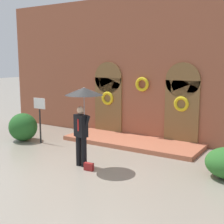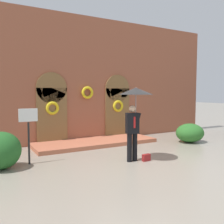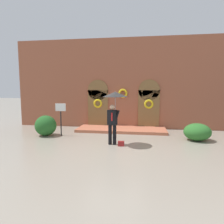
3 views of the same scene
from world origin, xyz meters
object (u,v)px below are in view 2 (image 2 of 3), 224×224
(person_with_umbrella, at_px, (135,102))
(shrub_left, at_px, (1,151))
(handbag, at_px, (146,158))
(sign_post, at_px, (28,127))
(shrub_right, at_px, (190,133))

(person_with_umbrella, relative_size, shrub_left, 2.11)
(handbag, relative_size, sign_post, 0.16)
(handbag, distance_m, shrub_left, 4.40)
(handbag, xyz_separation_m, sign_post, (-3.37, 1.48, 1.05))
(handbag, xyz_separation_m, shrub_left, (-4.17, 1.35, 0.43))
(sign_post, distance_m, shrub_left, 1.02)
(person_with_umbrella, bearing_deg, sign_post, 157.13)
(shrub_right, bearing_deg, handbag, -156.93)
(handbag, bearing_deg, shrub_right, 17.67)
(shrub_left, bearing_deg, handbag, -17.99)
(person_with_umbrella, distance_m, shrub_left, 4.25)
(sign_post, xyz_separation_m, shrub_right, (6.90, 0.02, -0.75))
(handbag, height_order, sign_post, sign_post)
(person_with_umbrella, height_order, sign_post, person_with_umbrella)
(person_with_umbrella, bearing_deg, shrub_left, 163.32)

